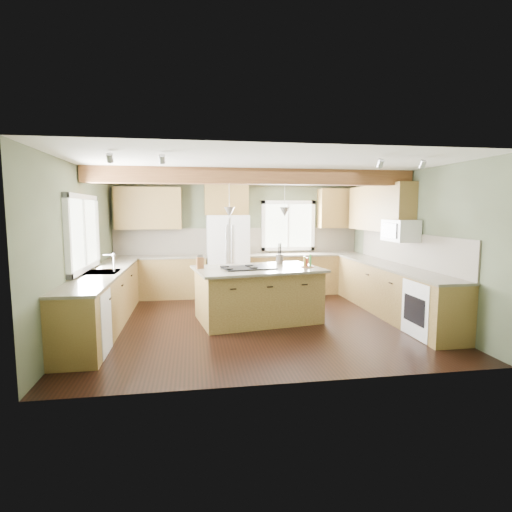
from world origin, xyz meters
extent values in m
plane|color=black|center=(0.00, 0.00, 0.00)|extent=(5.60, 5.60, 0.00)
plane|color=silver|center=(0.00, 0.00, 2.60)|extent=(5.60, 5.60, 0.00)
plane|color=#414732|center=(0.00, 2.50, 1.30)|extent=(5.60, 0.00, 5.60)
plane|color=#414732|center=(-2.80, 0.00, 1.30)|extent=(0.00, 5.00, 5.00)
plane|color=#414732|center=(2.80, 0.00, 1.30)|extent=(0.00, 5.00, 5.00)
cube|color=#5C311A|center=(0.00, 0.10, 2.47)|extent=(5.55, 0.26, 0.26)
cube|color=#5C311A|center=(0.00, 2.40, 2.54)|extent=(5.55, 0.20, 0.10)
cube|color=brown|center=(0.00, 2.48, 1.21)|extent=(5.58, 0.03, 0.58)
cube|color=brown|center=(2.78, 0.05, 1.21)|extent=(0.03, 3.70, 0.58)
cube|color=brown|center=(-1.79, 2.20, 0.44)|extent=(2.02, 0.60, 0.88)
cube|color=#4F493A|center=(-1.79, 2.20, 0.90)|extent=(2.06, 0.64, 0.04)
cube|color=brown|center=(1.49, 2.20, 0.44)|extent=(2.62, 0.60, 0.88)
cube|color=#4F493A|center=(1.49, 2.20, 0.90)|extent=(2.66, 0.64, 0.04)
cube|color=brown|center=(-2.50, 0.05, 0.44)|extent=(0.60, 3.70, 0.88)
cube|color=#4F493A|center=(-2.50, 0.05, 0.90)|extent=(0.64, 3.74, 0.04)
cube|color=brown|center=(2.50, 0.05, 0.44)|extent=(0.60, 3.70, 0.88)
cube|color=#4F493A|center=(2.50, 0.05, 0.90)|extent=(0.64, 3.74, 0.04)
cube|color=brown|center=(-1.99, 2.33, 1.95)|extent=(1.40, 0.35, 0.90)
cube|color=brown|center=(-0.30, 2.33, 2.15)|extent=(0.96, 0.35, 0.70)
cube|color=brown|center=(2.62, 0.90, 1.95)|extent=(0.35, 2.20, 0.90)
cube|color=brown|center=(2.30, 2.33, 1.95)|extent=(0.90, 0.35, 0.90)
cube|color=white|center=(-2.78, 0.05, 1.55)|extent=(0.04, 1.60, 1.05)
cube|color=white|center=(1.15, 2.48, 1.55)|extent=(1.10, 0.04, 1.00)
cube|color=#262628|center=(-2.50, 0.05, 0.91)|extent=(0.50, 0.65, 0.03)
cylinder|color=#B2B2B7|center=(-2.32, 0.05, 1.05)|extent=(0.02, 0.02, 0.28)
cube|color=white|center=(-2.49, -1.25, 0.43)|extent=(0.60, 0.60, 0.84)
cube|color=white|center=(2.49, -1.25, 0.43)|extent=(0.60, 0.72, 0.84)
cube|color=white|center=(2.58, -0.05, 1.55)|extent=(0.40, 0.70, 0.38)
cone|color=#B2B2B7|center=(-0.45, 0.02, 1.88)|extent=(0.18, 0.18, 0.16)
cone|color=#B2B2B7|center=(0.53, 0.18, 1.88)|extent=(0.18, 0.18, 0.16)
cube|color=silver|center=(-0.30, 2.12, 0.90)|extent=(0.90, 0.74, 1.80)
cube|color=brown|center=(0.04, 0.10, 0.44)|extent=(2.15, 1.52, 0.88)
cube|color=#4F493A|center=(0.04, 0.10, 0.90)|extent=(2.30, 1.67, 0.04)
cube|color=black|center=(-0.12, 0.07, 0.93)|extent=(0.94, 0.71, 0.02)
cube|color=brown|center=(-0.94, 0.16, 1.02)|extent=(0.13, 0.10, 0.19)
cylinder|color=#3B332F|center=(0.52, 0.52, 1.01)|extent=(0.16, 0.16, 0.18)
camera|label=1|loc=(-1.05, -6.62, 1.91)|focal=28.00mm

